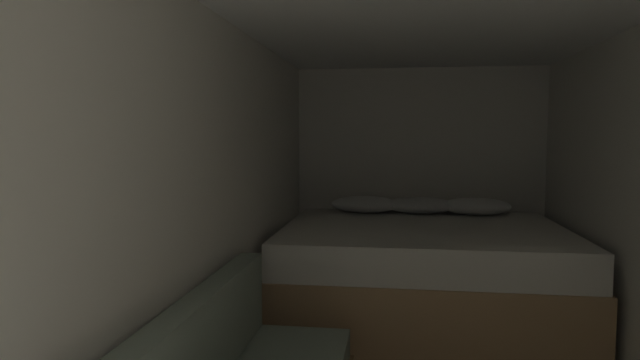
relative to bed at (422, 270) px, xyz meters
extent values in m
cube|color=silver|center=(0.00, 0.91, 0.63)|extent=(2.31, 0.05, 1.99)
cube|color=silver|center=(-1.13, -1.61, 0.63)|extent=(0.05, 4.99, 1.99)
cube|color=tan|center=(0.00, -0.02, -0.13)|extent=(2.09, 1.71, 0.46)
cube|color=white|center=(0.00, -0.02, 0.22)|extent=(2.05, 1.67, 0.25)
ellipsoid|color=white|center=(-0.47, 0.62, 0.42)|extent=(0.59, 0.33, 0.14)
ellipsoid|color=white|center=(0.47, 0.62, 0.42)|extent=(0.59, 0.33, 0.14)
ellipsoid|color=white|center=(0.00, 0.62, 0.42)|extent=(0.59, 0.33, 0.14)
camera|label=1|loc=(-0.21, -4.03, 1.01)|focal=29.98mm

